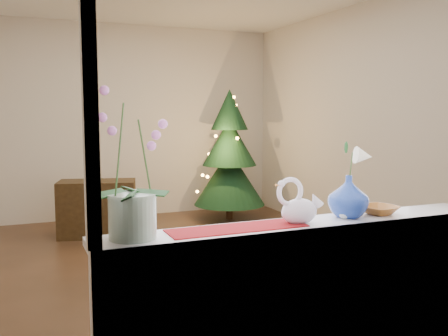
# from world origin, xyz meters

# --- Properties ---
(ground) EXTENTS (5.00, 5.00, 0.00)m
(ground) POSITION_xyz_m (0.00, 0.00, 0.00)
(ground) COLOR #332214
(ground) RESTS_ON ground
(wall_back) EXTENTS (4.50, 0.10, 2.70)m
(wall_back) POSITION_xyz_m (0.00, 2.50, 1.35)
(wall_back) COLOR beige
(wall_back) RESTS_ON ground
(wall_front) EXTENTS (4.50, 0.10, 2.70)m
(wall_front) POSITION_xyz_m (0.00, -2.50, 1.35)
(wall_front) COLOR beige
(wall_front) RESTS_ON ground
(wall_right) EXTENTS (0.10, 5.00, 2.70)m
(wall_right) POSITION_xyz_m (2.25, 0.00, 1.35)
(wall_right) COLOR beige
(wall_right) RESTS_ON ground
(window_apron) EXTENTS (2.20, 0.08, 0.88)m
(window_apron) POSITION_xyz_m (0.00, -2.46, 0.44)
(window_apron) COLOR white
(window_apron) RESTS_ON ground
(windowsill) EXTENTS (2.20, 0.26, 0.04)m
(windowsill) POSITION_xyz_m (0.00, -2.37, 0.90)
(windowsill) COLOR white
(windowsill) RESTS_ON window_apron
(window_frame) EXTENTS (2.22, 0.06, 1.60)m
(window_frame) POSITION_xyz_m (0.00, -2.47, 1.70)
(window_frame) COLOR white
(window_frame) RESTS_ON windowsill
(runner) EXTENTS (0.70, 0.20, 0.01)m
(runner) POSITION_xyz_m (-0.38, -2.37, 0.92)
(runner) COLOR maroon
(runner) RESTS_ON windowsill
(orchid_pot) EXTENTS (0.28, 0.28, 0.68)m
(orchid_pot) POSITION_xyz_m (-0.89, -2.36, 1.26)
(orchid_pot) COLOR white
(orchid_pot) RESTS_ON windowsill
(swan) EXTENTS (0.29, 0.22, 0.23)m
(swan) POSITION_xyz_m (-0.04, -2.39, 1.03)
(swan) COLOR silver
(swan) RESTS_ON windowsill
(blue_vase) EXTENTS (0.25, 0.25, 0.26)m
(blue_vase) POSITION_xyz_m (0.28, -2.35, 1.05)
(blue_vase) COLOR navy
(blue_vase) RESTS_ON windowsill
(lily) EXTENTS (0.15, 0.08, 0.20)m
(lily) POSITION_xyz_m (0.28, -2.35, 1.28)
(lily) COLOR white
(lily) RESTS_ON blue_vase
(paperweight) EXTENTS (0.07, 0.07, 0.06)m
(paperweight) POSITION_xyz_m (0.24, -2.39, 0.95)
(paperweight) COLOR silver
(paperweight) RESTS_ON windowsill
(amber_dish) EXTENTS (0.20, 0.20, 0.04)m
(amber_dish) POSITION_xyz_m (0.49, -2.36, 0.94)
(amber_dish) COLOR brown
(amber_dish) RESTS_ON windowsill
(xmas_tree) EXTENTS (1.15, 1.15, 1.80)m
(xmas_tree) POSITION_xyz_m (1.35, 1.74, 0.90)
(xmas_tree) COLOR black
(xmas_tree) RESTS_ON ground
(side_table) EXTENTS (0.98, 0.67, 0.67)m
(side_table) POSITION_xyz_m (-0.49, 1.48, 0.34)
(side_table) COLOR black
(side_table) RESTS_ON ground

